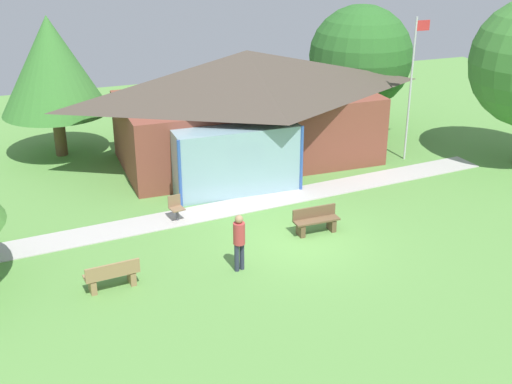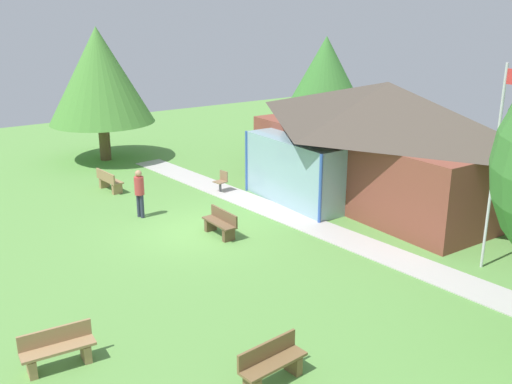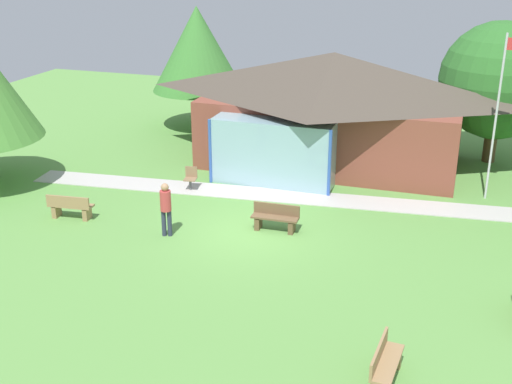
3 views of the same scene
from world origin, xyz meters
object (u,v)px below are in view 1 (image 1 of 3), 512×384
Objects in this scene: tree_behind_pavilion_left at (52,65)px; tree_behind_pavilion_right at (360,57)px; flagpole at (412,83)px; patio_chair_west at (176,209)px; pavilion at (247,105)px; bench_mid_left at (112,276)px; visitor_strolling_lawn at (239,238)px; bench_rear_near_path at (316,221)px.

tree_behind_pavilion_right is (13.43, -1.04, -0.43)m from tree_behind_pavilion_left.
flagpole is 11.02m from patio_chair_west.
flagpole is at bearing -18.51° from pavilion.
flagpole reaches higher than bench_mid_left.
patio_chair_west is at bearing -131.85° from pavilion.
pavilion is at bearing -142.16° from patio_chair_west.
visitor_strolling_lawn reaches higher than bench_mid_left.
flagpole reaches higher than tree_behind_pavilion_right.
flagpole reaches higher than visitor_strolling_lawn.
bench_rear_near_path is 12.98m from tree_behind_pavilion_left.
visitor_strolling_lawn is (-3.23, -8.50, -1.33)m from pavilion.
patio_chair_west is 0.15× the size of tree_behind_pavilion_left.
bench_mid_left is at bearing -154.64° from flagpole.
pavilion is 1.94× the size of tree_behind_pavilion_right.
visitor_strolling_lawn is at bearing -110.80° from pavilion.
patio_chair_west is (2.71, 3.69, 0.01)m from bench_mid_left.
patio_chair_west is at bearing 86.42° from visitor_strolling_lawn.
tree_behind_pavilion_left is at bearing -79.71° from patio_chair_west.
patio_chair_west is 4.05m from visitor_strolling_lawn.
flagpole is at bearing 17.63° from visitor_strolling_lawn.
bench_mid_left is 0.27× the size of tree_behind_pavilion_right.
pavilion is at bearing 161.49° from flagpole.
flagpole reaches higher than pavilion.
flagpole is 1.00× the size of tree_behind_pavilion_left.
tree_behind_pavilion_left is at bearing 91.67° from visitor_strolling_lawn.
pavilion is 6.64m from flagpole.
tree_behind_pavilion_left is (-6.97, 10.40, 3.41)m from bench_rear_near_path.
flagpole is at bearing -143.58° from bench_rear_near_path.
tree_behind_pavilion_right is (6.46, 9.37, 2.98)m from bench_rear_near_path.
bench_rear_near_path is at bearing 138.19° from patio_chair_west.
tree_behind_pavilion_left is (-3.89, 11.87, 2.79)m from visitor_strolling_lawn.
tree_behind_pavilion_right is at bearing 20.21° from pavilion.
visitor_strolling_lawn is 14.63m from tree_behind_pavilion_right.
visitor_strolling_lawn is (3.60, -0.22, 0.62)m from bench_mid_left.
tree_behind_pavilion_right reaches higher than patio_chair_west.
visitor_strolling_lawn reaches higher than bench_rear_near_path.
patio_chair_west reaches higher than bench_mid_left.
visitor_strolling_lawn is at bearing -145.91° from flagpole.
bench_rear_near_path is 0.26× the size of tree_behind_pavilion_right.
flagpole is at bearing -22.20° from tree_behind_pavilion_left.
patio_chair_west is at bearing -146.43° from tree_behind_pavilion_right.
flagpole is 3.84× the size of bench_rear_near_path.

